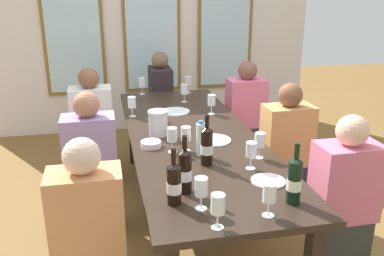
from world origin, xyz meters
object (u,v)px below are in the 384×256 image
at_px(dining_table, 192,142).
at_px(metal_pitcher, 158,123).
at_px(wine_bottle_3, 294,180).
at_px(wine_glass_4, 201,187).
at_px(seated_person_0, 89,241).
at_px(seated_person_4, 92,168).
at_px(wine_bottle_2, 207,146).
at_px(wine_glass_2, 172,136).
at_px(seated_person_5, 286,154).
at_px(wine_glass_6, 186,135).
at_px(wine_glass_3, 212,101).
at_px(wine_glass_5, 184,90).
at_px(wine_glass_10, 188,81).
at_px(seated_person_3, 246,118).
at_px(white_plate_0, 214,140).
at_px(white_plate_2, 175,111).
at_px(tasting_bowl_0, 160,120).
at_px(seated_person_6, 161,102).
at_px(water_bottle, 201,139).
at_px(wine_glass_0, 260,141).
at_px(wine_bottle_1, 185,171).
at_px(tasting_bowl_1, 151,144).
at_px(seated_person_2, 93,129).
at_px(wine_glass_9, 269,194).
at_px(wine_glass_1, 218,206).
at_px(wine_glass_8, 132,103).
at_px(wine_glass_11, 142,83).
at_px(seated_person_1, 342,205).
at_px(white_plate_1, 268,181).
at_px(wine_glass_7, 251,151).
at_px(wine_bottle_0, 174,183).

distance_m(dining_table, metal_pitcher, 0.30).
distance_m(wine_bottle_3, wine_glass_4, 0.49).
bearing_deg(seated_person_0, seated_person_4, 90.00).
height_order(wine_bottle_2, wine_glass_2, wine_bottle_2).
bearing_deg(seated_person_5, wine_glass_4, -132.09).
bearing_deg(wine_glass_4, wine_glass_6, 84.24).
height_order(wine_glass_3, wine_glass_5, same).
relative_size(wine_glass_10, seated_person_5, 0.16).
height_order(dining_table, wine_glass_10, wine_glass_10).
relative_size(seated_person_3, seated_person_5, 1.00).
xyz_separation_m(wine_glass_4, seated_person_0, (-0.57, 0.16, -0.34)).
bearing_deg(wine_glass_10, metal_pitcher, -111.50).
relative_size(dining_table, seated_person_0, 2.45).
distance_m(white_plate_0, wine_glass_4, 0.99).
distance_m(white_plate_2, tasting_bowl_0, 0.32).
bearing_deg(seated_person_6, water_bottle, -90.76).
height_order(metal_pitcher, wine_glass_0, metal_pitcher).
relative_size(dining_table, wine_bottle_1, 8.29).
bearing_deg(tasting_bowl_1, seated_person_2, 111.25).
distance_m(wine_glass_9, seated_person_2, 2.33).
relative_size(white_plate_2, wine_glass_0, 1.52).
xyz_separation_m(wine_glass_2, wine_glass_6, (0.09, 0.00, 0.00)).
xyz_separation_m(wine_glass_1, seated_person_5, (0.92, 1.24, -0.33)).
bearing_deg(wine_glass_5, seated_person_6, 98.65).
bearing_deg(wine_glass_5, wine_glass_4, -98.77).
xyz_separation_m(white_plate_2, wine_glass_3, (0.30, -0.12, 0.11)).
bearing_deg(seated_person_4, white_plate_0, -11.41).
bearing_deg(seated_person_2, wine_glass_5, 0.98).
xyz_separation_m(wine_glass_1, seated_person_3, (0.92, 2.21, -0.33)).
height_order(water_bottle, wine_glass_8, water_bottle).
bearing_deg(seated_person_2, wine_bottle_2, -63.38).
distance_m(wine_glass_5, wine_glass_11, 0.53).
distance_m(wine_bottle_1, wine_bottle_3, 0.58).
bearing_deg(tasting_bowl_0, wine_glass_6, -82.21).
xyz_separation_m(tasting_bowl_1, wine_glass_11, (0.09, 1.49, 0.10)).
height_order(wine_bottle_1, seated_person_3, seated_person_3).
xyz_separation_m(wine_glass_2, seated_person_1, (0.97, -0.56, -0.33)).
height_order(seated_person_3, seated_person_5, same).
bearing_deg(wine_glass_11, seated_person_6, 58.71).
bearing_deg(water_bottle, wine_bottle_3, -65.87).
xyz_separation_m(wine_glass_2, seated_person_6, (0.21, 2.03, -0.33)).
relative_size(white_plate_1, wine_glass_10, 1.15).
distance_m(wine_glass_4, seated_person_5, 1.46).
bearing_deg(wine_glass_7, wine_glass_9, -100.81).
height_order(dining_table, wine_bottle_0, wine_bottle_0).
bearing_deg(seated_person_4, seated_person_0, -90.00).
bearing_deg(wine_bottle_3, wine_glass_4, 176.17).
bearing_deg(wine_glass_7, wine_glass_2, 139.27).
relative_size(wine_bottle_1, wine_glass_4, 1.88).
bearing_deg(wine_glass_1, seated_person_4, 115.19).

